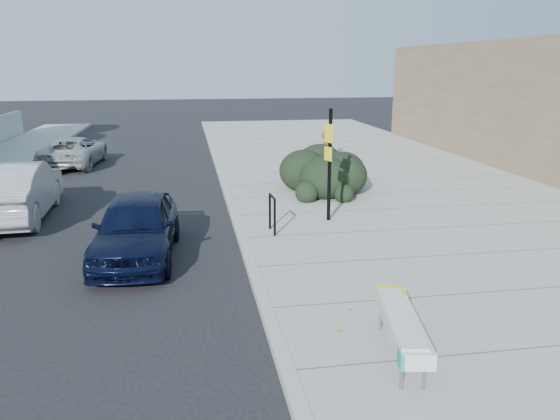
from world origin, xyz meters
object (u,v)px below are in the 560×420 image
Objects in this scene: bench at (401,323)px; sedan_navy at (136,227)px; wagon_silver at (15,190)px; sign_post at (329,159)px; bike_rack at (272,210)px; pedestrian at (327,141)px; suv_silver at (74,151)px.

sedan_navy is (-4.05, 5.31, 0.05)m from bench.
bench is 11.93m from wagon_silver.
sign_post reaches higher than bench.
bike_rack is 0.23× the size of sedan_navy.
pedestrian is at bearing 60.45° from sedan_navy.
sedan_navy is at bearing -166.76° from bike_rack.
sign_post is at bearing 60.97° from pedestrian.
bike_rack is 0.21× the size of suv_silver.
bench is 0.52× the size of sedan_navy.
pedestrian is (4.06, 10.36, 0.22)m from bike_rack.
bench is 0.44× the size of wagon_silver.
suv_silver reaches higher than bike_rack.
bench is 6.68m from sedan_navy.
bench is 0.49× the size of suv_silver.
sign_post is 9.88m from pedestrian.
pedestrian is at bearing 65.74° from bike_rack.
sedan_navy is at bearing 130.54° from wagon_silver.
suv_silver is (0.00, 8.44, -0.19)m from wagon_silver.
bike_rack is 2.13m from sign_post.
sedan_navy is at bearing 110.53° from suv_silver.
bike_rack is 3.32m from sedan_navy.
bench is 0.74× the size of sign_post.
bench is at bearing -49.46° from sedan_navy.
sedan_navy reaches higher than bike_rack.
bench is 7.18m from sign_post.
bike_rack is 7.38m from wagon_silver.
sedan_navy is at bearing 138.00° from bench.
pedestrian is (3.19, 16.59, 0.27)m from bench.
sign_post reaches higher than pedestrian.
sedan_navy is 12.81m from suv_silver.
bike_rack reaches higher than bench.
wagon_silver is at bearing 145.80° from sign_post.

